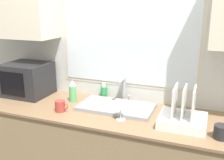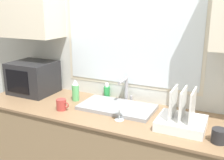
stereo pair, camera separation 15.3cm
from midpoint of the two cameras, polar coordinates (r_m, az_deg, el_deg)
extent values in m
cube|color=#8C7251|center=(2.39, 2.50, -17.03)|extent=(2.45, 0.65, 0.87)
cube|color=#846647|center=(2.18, 2.64, -7.18)|extent=(2.48, 0.68, 0.02)
cube|color=silver|center=(2.38, 6.11, 5.28)|extent=(6.00, 0.06, 2.60)
cube|color=beige|center=(2.32, 6.00, 9.86)|extent=(1.29, 0.01, 0.95)
cube|color=silver|center=(2.32, 5.97, 9.85)|extent=(1.23, 0.01, 0.89)
cube|color=beige|center=(2.68, -16.34, 15.82)|extent=(0.64, 0.32, 0.64)
cube|color=gray|center=(2.23, 3.08, -5.93)|extent=(0.63, 0.34, 0.03)
cylinder|color=#99999E|center=(2.38, 4.99, -2.02)|extent=(0.03, 0.03, 0.23)
cylinder|color=#99999E|center=(2.27, 4.32, -0.20)|extent=(0.03, 0.16, 0.03)
cylinder|color=#99999E|center=(2.39, 6.07, -4.14)|extent=(0.02, 0.02, 0.06)
cube|color=#232326|center=(2.69, -15.22, 0.51)|extent=(0.41, 0.36, 0.31)
cube|color=black|center=(2.58, -18.35, -0.39)|extent=(0.27, 0.01, 0.22)
cube|color=white|center=(1.98, 17.03, -9.00)|extent=(0.33, 0.30, 0.07)
cube|color=white|center=(1.93, 15.42, -4.82)|extent=(0.01, 0.22, 0.22)
cube|color=white|center=(1.93, 17.37, -5.08)|extent=(0.01, 0.22, 0.22)
cube|color=white|center=(1.92, 19.35, -5.33)|extent=(0.01, 0.22, 0.22)
cylinder|color=#59B266|center=(2.42, -6.15, -2.79)|extent=(0.06, 0.06, 0.15)
cone|color=silver|center=(2.38, -6.23, -0.48)|extent=(0.06, 0.06, 0.05)
cylinder|color=#268C3F|center=(2.48, 0.64, -2.69)|extent=(0.06, 0.06, 0.11)
cylinder|color=white|center=(2.46, 0.65, -1.10)|extent=(0.03, 0.03, 0.04)
cylinder|color=#A53833|center=(2.23, -9.05, -5.32)|extent=(0.08, 0.08, 0.09)
torus|color=#A53833|center=(2.20, -7.98, -5.43)|extent=(0.05, 0.01, 0.05)
cylinder|color=silver|center=(2.03, 3.77, -8.67)|extent=(0.07, 0.07, 0.00)
cylinder|color=silver|center=(2.01, 3.79, -7.38)|extent=(0.01, 0.01, 0.10)
cone|color=silver|center=(1.98, 3.84, -5.28)|extent=(0.08, 0.08, 0.06)
cylinder|color=#262628|center=(1.86, 24.51, -11.06)|extent=(0.10, 0.10, 0.09)
camera|label=1|loc=(0.08, -87.87, 0.61)|focal=42.00mm
camera|label=2|loc=(0.08, 92.13, -0.61)|focal=42.00mm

